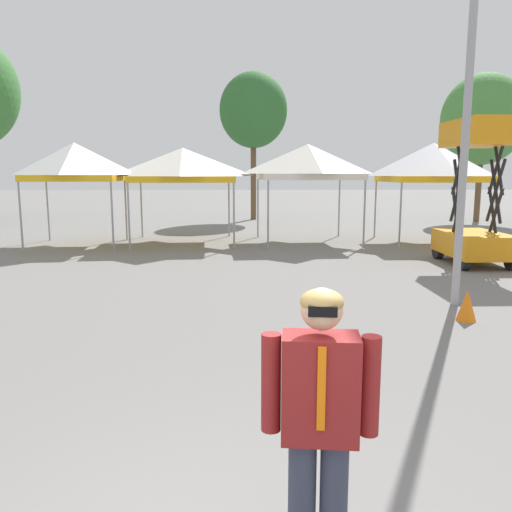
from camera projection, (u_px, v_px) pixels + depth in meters
name	position (u px, v px, depth m)	size (l,w,h in m)	color
canopy_tent_left_of_center	(75.00, 162.00, 16.53)	(3.02, 3.02, 3.35)	#9E9EA3
canopy_tent_behind_right	(183.00, 165.00, 17.23)	(3.65, 3.65, 3.21)	#9E9EA3
canopy_tent_behind_center	(308.00, 162.00, 17.33)	(3.47, 3.47, 3.34)	#9E9EA3
canopy_tent_behind_left	(433.00, 162.00, 17.15)	(3.15, 3.15, 3.38)	#9E9EA3
scissor_lift	(475.00, 221.00, 13.32)	(1.41, 2.31, 3.72)	black
person_foreground	(319.00, 419.00, 2.83)	(0.65, 0.28, 1.78)	#33384C
light_pole_near_lift	(473.00, 12.00, 8.55)	(0.36, 0.36, 8.96)	#9E9EA3
tree_behind_tents_center	(253.00, 111.00, 25.50)	(3.39, 3.39, 7.34)	brown
tree_behind_tents_right	(483.00, 120.00, 24.41)	(3.92, 3.92, 7.07)	brown
traffic_cone_near_barrier	(467.00, 305.00, 8.27)	(0.32, 0.32, 0.52)	orange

